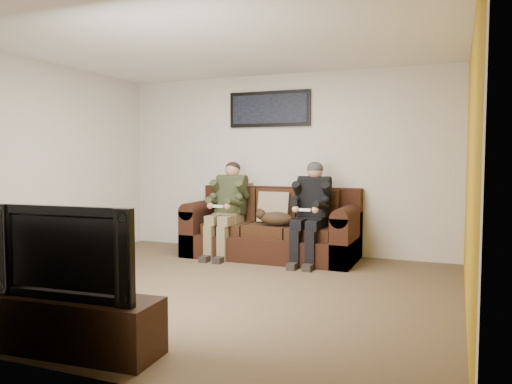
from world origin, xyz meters
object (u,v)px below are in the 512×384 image
at_px(sofa, 273,231).
at_px(television, 72,251).
at_px(framed_poster, 269,109).
at_px(cat, 275,218).
at_px(tv_stand, 74,324).
at_px(person_left, 228,203).
at_px(person_right, 311,206).

distance_m(sofa, television, 3.80).
height_order(framed_poster, television, framed_poster).
relative_size(sofa, cat, 3.59).
bearing_deg(television, tv_stand, 0.00).
relative_size(cat, television, 0.58).
xyz_separation_m(sofa, television, (-0.13, -3.78, 0.37)).
distance_m(cat, tv_stand, 3.56).
bearing_deg(television, framed_poster, 87.36).
relative_size(tv_stand, television, 1.13).
xyz_separation_m(person_left, television, (0.48, -3.59, -0.02)).
relative_size(person_left, person_right, 0.99).
distance_m(cat, television, 3.54).
distance_m(framed_poster, tv_stand, 4.58).
bearing_deg(cat, person_right, 6.50).
distance_m(sofa, framed_poster, 1.79).
bearing_deg(sofa, television, -91.98).
height_order(person_left, person_right, person_right).
xyz_separation_m(person_right, tv_stand, (-0.74, -3.59, -0.56)).
xyz_separation_m(person_right, framed_poster, (-0.81, 0.58, 1.34)).
xyz_separation_m(sofa, cat, (0.13, -0.25, 0.21)).
height_order(sofa, person_right, person_right).
bearing_deg(cat, tv_stand, -94.17).
bearing_deg(person_left, sofa, 18.04).
bearing_deg(tv_stand, cat, 82.24).
relative_size(framed_poster, television, 1.09).
bearing_deg(framed_poster, person_right, -35.60).
distance_m(person_right, framed_poster, 1.67).
bearing_deg(television, cat, 82.24).
xyz_separation_m(sofa, person_left, (-0.61, -0.20, 0.39)).
relative_size(framed_poster, tv_stand, 0.97).
bearing_deg(television, person_left, 94.01).
relative_size(sofa, tv_stand, 1.83).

